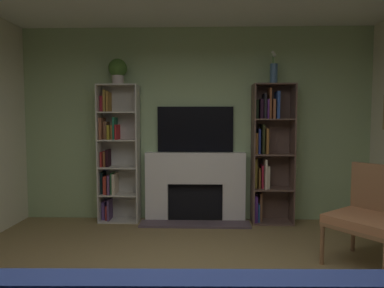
{
  "coord_description": "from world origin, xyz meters",
  "views": [
    {
      "loc": [
        0.1,
        -2.3,
        1.47
      ],
      "look_at": [
        0.0,
        1.1,
        1.23
      ],
      "focal_mm": 32.17,
      "sensor_mm": 36.0,
      "label": 1
    }
  ],
  "objects": [
    {
      "name": "wall_back_accent",
      "position": [
        0.0,
        2.77,
        1.4
      ],
      "size": [
        5.19,
        0.06,
        2.81
      ],
      "primitive_type": "cube",
      "color": "#9DB884",
      "rests_on": "ground_plane"
    },
    {
      "name": "potted_plant",
      "position": [
        -1.1,
        2.59,
        2.18
      ],
      "size": [
        0.26,
        0.26,
        0.36
      ],
      "color": "beige",
      "rests_on": "bookshelf_left"
    },
    {
      "name": "armchair",
      "position": [
        1.82,
        1.15,
        0.53
      ],
      "size": [
        0.92,
        0.92,
        1.01
      ],
      "color": "#8B5E3C",
      "rests_on": "ground_plane"
    },
    {
      "name": "bookshelf_right",
      "position": [
        1.04,
        2.62,
        1.02
      ],
      "size": [
        0.57,
        0.34,
        1.97
      ],
      "color": "brown",
      "rests_on": "ground_plane"
    },
    {
      "name": "tv",
      "position": [
        0.0,
        2.71,
        1.34
      ],
      "size": [
        1.1,
        0.06,
        0.66
      ],
      "primitive_type": "cube",
      "color": "black",
      "rests_on": "fireplace"
    },
    {
      "name": "fireplace",
      "position": [
        0.0,
        2.65,
        0.51
      ],
      "size": [
        1.55,
        0.48,
        1.0
      ],
      "color": "white",
      "rests_on": "ground_plane"
    },
    {
      "name": "bookshelf_left",
      "position": [
        -1.16,
        2.63,
        0.97
      ],
      "size": [
        0.57,
        0.31,
        1.97
      ],
      "color": "beige",
      "rests_on": "ground_plane"
    },
    {
      "name": "vase_with_flowers",
      "position": [
        1.1,
        2.59,
        2.14
      ],
      "size": [
        0.1,
        0.1,
        0.46
      ],
      "color": "#486D94",
      "rests_on": "bookshelf_right"
    }
  ]
}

